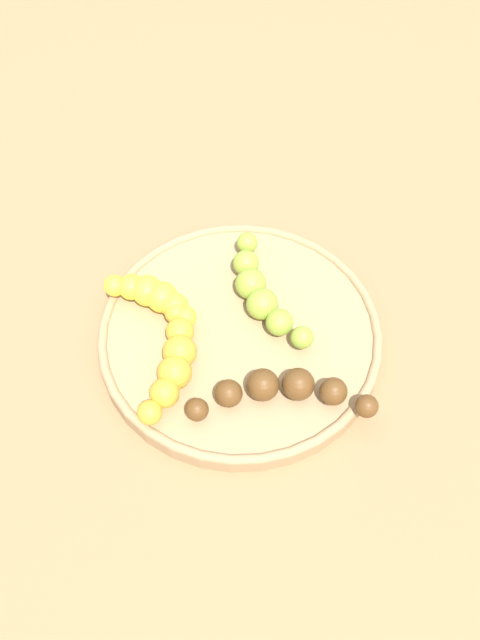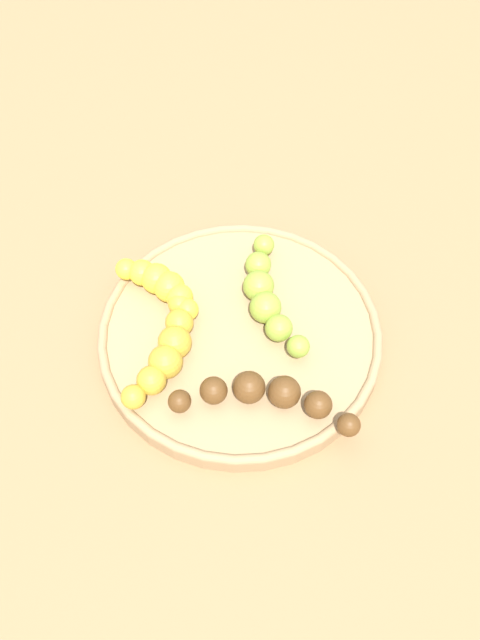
{
  "view_description": "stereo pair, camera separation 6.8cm",
  "coord_description": "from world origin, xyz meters",
  "px_view_note": "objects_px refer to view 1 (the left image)",
  "views": [
    {
      "loc": [
        0.17,
        -0.35,
        0.59
      ],
      "look_at": [
        0.0,
        0.0,
        0.04
      ],
      "focal_mm": 37.79,
      "sensor_mm": 36.0,
      "label": 1
    },
    {
      "loc": [
        0.23,
        -0.31,
        0.59
      ],
      "look_at": [
        0.0,
        0.0,
        0.04
      ],
      "focal_mm": 37.79,
      "sensor_mm": 36.0,
      "label": 2
    }
  ],
  "objects_px": {
    "banana_overripe": "(281,391)",
    "banana_spotted": "(173,361)",
    "fruit_bowl": "(240,334)",
    "banana_green": "(261,292)",
    "banana_yellow": "(153,296)"
  },
  "relations": [
    {
      "from": "banana_spotted",
      "to": "banana_overripe",
      "type": "height_order",
      "value": "banana_spotted"
    },
    {
      "from": "banana_yellow",
      "to": "banana_overripe",
      "type": "distance_m",
      "value": 0.17
    },
    {
      "from": "banana_spotted",
      "to": "fruit_bowl",
      "type": "bearing_deg",
      "value": 45.46
    },
    {
      "from": "banana_green",
      "to": "banana_overripe",
      "type": "xyz_separation_m",
      "value": [
        0.07,
        -0.1,
        -0.0
      ]
    },
    {
      "from": "fruit_bowl",
      "to": "banana_overripe",
      "type": "distance_m",
      "value": 0.09
    },
    {
      "from": "banana_green",
      "to": "banana_yellow",
      "type": "relative_size",
      "value": 1.15
    },
    {
      "from": "fruit_bowl",
      "to": "banana_yellow",
      "type": "relative_size",
      "value": 2.69
    },
    {
      "from": "banana_overripe",
      "to": "banana_spotted",
      "type": "bearing_deg",
      "value": 71.57
    },
    {
      "from": "fruit_bowl",
      "to": "banana_overripe",
      "type": "relative_size",
      "value": 1.81
    },
    {
      "from": "fruit_bowl",
      "to": "banana_green",
      "type": "distance_m",
      "value": 0.05
    },
    {
      "from": "banana_green",
      "to": "banana_spotted",
      "type": "distance_m",
      "value": 0.12
    },
    {
      "from": "banana_yellow",
      "to": "banana_overripe",
      "type": "relative_size",
      "value": 0.67
    },
    {
      "from": "banana_green",
      "to": "banana_spotted",
      "type": "height_order",
      "value": "same"
    },
    {
      "from": "banana_green",
      "to": "banana_overripe",
      "type": "bearing_deg",
      "value": 74.69
    },
    {
      "from": "banana_green",
      "to": "banana_overripe",
      "type": "height_order",
      "value": "banana_green"
    }
  ]
}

